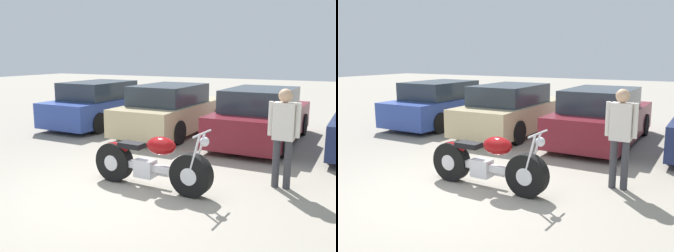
% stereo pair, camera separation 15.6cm
% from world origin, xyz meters
% --- Properties ---
extents(ground_plane, '(60.00, 60.00, 0.00)m').
position_xyz_m(ground_plane, '(0.00, 0.00, 0.00)').
color(ground_plane, gray).
extents(motorcycle, '(2.22, 0.62, 1.05)m').
position_xyz_m(motorcycle, '(0.38, 0.59, 0.44)').
color(motorcycle, black).
rests_on(motorcycle, ground_plane).
extents(parked_car_blue, '(1.81, 4.22, 1.39)m').
position_xyz_m(parked_car_blue, '(-4.00, 4.92, 0.65)').
color(parked_car_blue, '#2D479E').
rests_on(parked_car_blue, ground_plane).
extents(parked_car_champagne, '(1.81, 4.22, 1.39)m').
position_xyz_m(parked_car_champagne, '(-1.43, 4.84, 0.65)').
color(parked_car_champagne, '#C6B284').
rests_on(parked_car_champagne, ground_plane).
extents(parked_car_maroon, '(1.81, 4.22, 1.39)m').
position_xyz_m(parked_car_maroon, '(1.14, 4.88, 0.65)').
color(parked_car_maroon, maroon).
rests_on(parked_car_maroon, ground_plane).
extents(person_standing, '(0.52, 0.22, 1.68)m').
position_xyz_m(person_standing, '(2.33, 1.64, 1.00)').
color(person_standing, '#38383D').
rests_on(person_standing, ground_plane).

